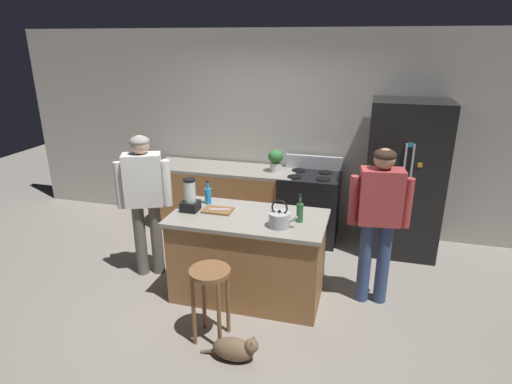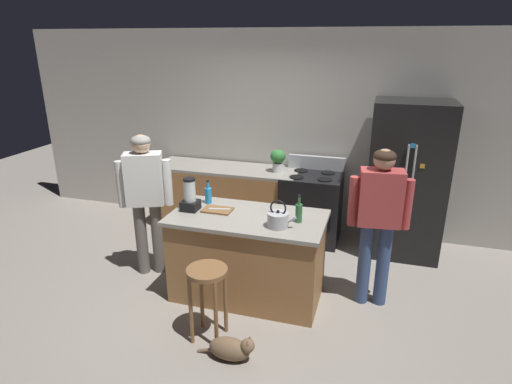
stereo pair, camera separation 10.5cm
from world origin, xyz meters
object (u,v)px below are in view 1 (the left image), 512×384
Objects in this scene: person_by_island_left at (144,193)px; tea_kettle at (280,219)px; person_by_sink_right at (379,213)px; potted_plant at (276,159)px; blender_appliance at (190,197)px; chef_knife at (220,209)px; bottle_olive_oil at (300,212)px; stove_range at (309,206)px; refrigerator at (403,179)px; kitchen_island at (248,256)px; cat at (235,349)px; cutting_board at (218,210)px; bar_stool at (210,286)px; bottle_soda at (208,195)px.

tea_kettle is at bearing -10.87° from person_by_island_left.
person_by_sink_right is 5.39× the size of potted_plant.
chef_knife is at bearing 10.64° from blender_appliance.
stove_range is at bearing 94.44° from bottle_olive_oil.
kitchen_island is at bearing -135.80° from refrigerator.
chef_knife is (-0.48, 1.01, 0.82)m from cat.
blender_appliance is 0.31m from cutting_board.
bottle_olive_oil is at bearing -69.18° from potted_plant.
cutting_board is at bearing -116.25° from stove_range.
refrigerator is (1.54, 1.50, 0.50)m from kitchen_island.
chef_knife is at bearing 103.38° from bar_stool.
refrigerator is 6.33× the size of cutting_board.
kitchen_island is 0.57m from cutting_board.
blender_appliance is 0.26m from bottle_soda.
blender_appliance is at bearing -123.16° from stove_range.
refrigerator is at bearing 55.61° from bottle_olive_oil.
kitchen_island is 0.77m from bottle_soda.
stove_range is (-1.14, 0.02, -0.49)m from refrigerator.
blender_appliance reaches higher than tea_kettle.
kitchen_island is at bearing -179.88° from bottle_olive_oil.
kitchen_island is at bearing 155.02° from tea_kettle.
cutting_board is at bearing -142.12° from refrigerator.
bar_stool is 2.37m from potted_plant.
bar_stool is at bearing -91.28° from potted_plant.
cat is at bearing -109.82° from bottle_olive_oil.
kitchen_island is 0.75m from bottle_olive_oil.
bar_stool is 1.09m from bottle_olive_oil.
refrigerator reaches higher than tea_kettle.
cat is 1.20m from tea_kettle.
kitchen_island is 7.07× the size of chef_knife.
bottle_olive_oil is at bearing 70.18° from cat.
tea_kettle is at bearing -156.16° from person_by_sink_right.
bottle_soda is (-0.38, 0.98, 0.45)m from bar_stool.
refrigerator reaches higher than bar_stool.
potted_plant is (-1.32, 1.32, 0.09)m from person_by_sink_right.
bottle_olive_oil is 1.00× the size of tea_kettle.
cat is (0.29, -0.22, -0.43)m from bar_stool.
bottle_olive_oil is at bearing -162.58° from person_by_sink_right.
kitchen_island is at bearing -6.42° from person_by_island_left.
bottle_soda is (-1.76, -0.01, 0.01)m from person_by_sink_right.
cutting_board reaches higher than bar_stool.
stove_range is 1.63m from person_by_sink_right.
cat is at bearing -119.11° from refrigerator.
person_by_island_left is 4.72× the size of blender_appliance.
chef_knife is at bearing -141.82° from refrigerator.
stove_range is 3.60× the size of potted_plant.
tea_kettle is at bearing -29.86° from chef_knife.
bottle_olive_oil is (0.12, -1.52, 0.54)m from stove_range.
kitchen_island is 1.44× the size of stove_range.
potted_plant is 1.00× the size of cutting_board.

